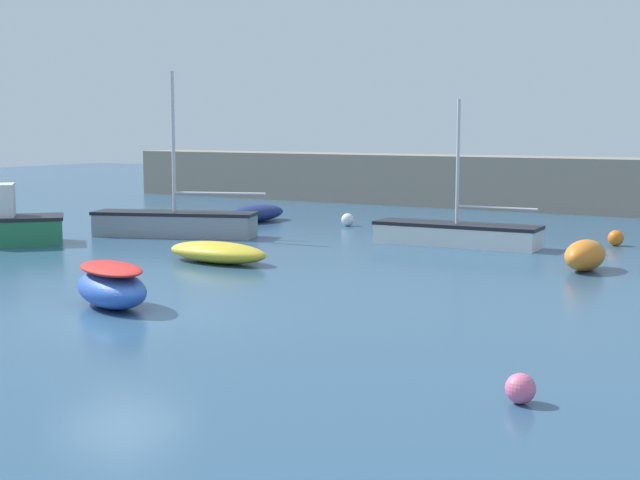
% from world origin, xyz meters
% --- Properties ---
extents(ground_plane, '(120.00, 120.00, 0.20)m').
position_xyz_m(ground_plane, '(0.00, 0.00, -0.10)').
color(ground_plane, '#2D5170').
extents(harbor_breakwater, '(47.65, 3.21, 2.57)m').
position_xyz_m(harbor_breakwater, '(0.00, 28.68, 1.28)').
color(harbor_breakwater, gray).
rests_on(harbor_breakwater, ground_plane).
extents(sailboat_tall_mast, '(6.30, 3.48, 5.99)m').
position_xyz_m(sailboat_tall_mast, '(-8.17, 11.46, 0.50)').
color(sailboat_tall_mast, gray).
rests_on(sailboat_tall_mast, ground_plane).
extents(fishing_dinghy_green, '(1.08, 2.01, 0.87)m').
position_xyz_m(fishing_dinghy_green, '(6.79, 11.30, 0.43)').
color(fishing_dinghy_green, orange).
rests_on(fishing_dinghy_green, ground_plane).
extents(sailboat_twin_hulled, '(5.71, 1.75, 4.91)m').
position_xyz_m(sailboat_twin_hulled, '(1.67, 14.41, 0.41)').
color(sailboat_twin_hulled, white).
rests_on(sailboat_twin_hulled, ground_plane).
extents(rowboat_white_midwater, '(1.67, 3.36, 0.72)m').
position_xyz_m(rowboat_white_midwater, '(-8.61, 17.24, 0.36)').
color(rowboat_white_midwater, navy).
rests_on(rowboat_white_midwater, ground_plane).
extents(open_tender_yellow, '(3.55, 1.63, 0.62)m').
position_xyz_m(open_tender_yellow, '(-2.94, 7.20, 0.31)').
color(open_tender_yellow, yellow).
rests_on(open_tender_yellow, ground_plane).
extents(rowboat_with_red_cover, '(2.94, 2.31, 0.99)m').
position_xyz_m(rowboat_with_red_cover, '(-0.93, 0.73, 0.50)').
color(rowboat_with_red_cover, '#2D56B7').
rests_on(rowboat_with_red_cover, ground_plane).
extents(mooring_buoy_white, '(0.52, 0.52, 0.52)m').
position_xyz_m(mooring_buoy_white, '(-4.42, 17.75, 0.26)').
color(mooring_buoy_white, white).
rests_on(mooring_buoy_white, ground_plane).
extents(mooring_buoy_pink, '(0.45, 0.45, 0.45)m').
position_xyz_m(mooring_buoy_pink, '(9.15, -1.37, 0.22)').
color(mooring_buoy_pink, '#EA668C').
rests_on(mooring_buoy_pink, ground_plane).
extents(mooring_buoy_orange, '(0.53, 0.53, 0.53)m').
position_xyz_m(mooring_buoy_orange, '(6.31, 17.14, 0.26)').
color(mooring_buoy_orange, orange).
rests_on(mooring_buoy_orange, ground_plane).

